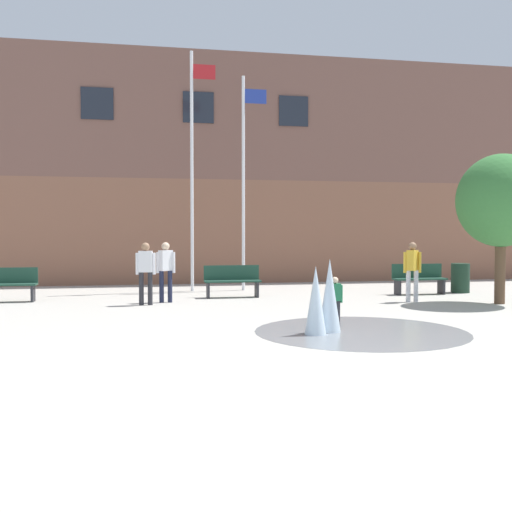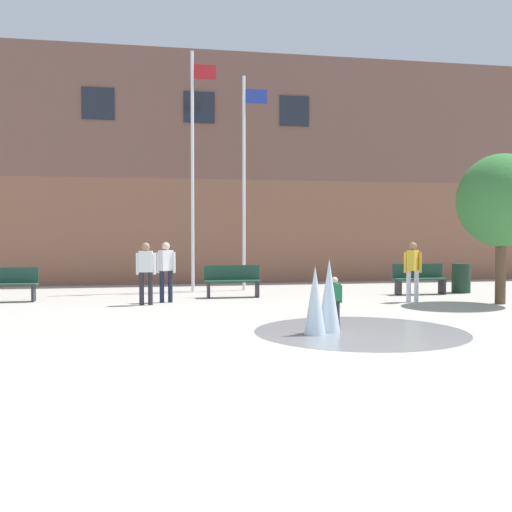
{
  "view_description": "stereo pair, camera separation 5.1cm",
  "coord_description": "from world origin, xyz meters",
  "px_view_note": "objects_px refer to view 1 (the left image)",
  "views": [
    {
      "loc": [
        -1.97,
        -6.59,
        1.82
      ],
      "look_at": [
        0.6,
        7.0,
        1.3
      ],
      "focal_mm": 42.0,
      "sensor_mm": 36.0,
      "label": 1
    },
    {
      "loc": [
        -1.92,
        -6.6,
        1.82
      ],
      "look_at": [
        0.6,
        7.0,
        1.3
      ],
      "focal_mm": 42.0,
      "sensor_mm": 36.0,
      "label": 2
    }
  ],
  "objects_px": {
    "flagpole_left": "(193,164)",
    "park_bench_left_of_flagpoles": "(232,281)",
    "park_bench_far_right": "(419,278)",
    "adult_in_red": "(166,267)",
    "teen_by_trashcan": "(146,268)",
    "street_tree_near_building": "(501,201)",
    "child_with_pink_shirt": "(335,298)",
    "park_bench_far_left": "(6,284)",
    "adult_watching": "(412,267)",
    "flagpole_right": "(244,176)",
    "trash_can": "(460,278)"
  },
  "relations": [
    {
      "from": "flagpole_left",
      "to": "park_bench_left_of_flagpoles",
      "type": "bearing_deg",
      "value": -65.64
    },
    {
      "from": "park_bench_far_right",
      "to": "adult_in_red",
      "type": "relative_size",
      "value": 1.01
    },
    {
      "from": "teen_by_trashcan",
      "to": "street_tree_near_building",
      "type": "bearing_deg",
      "value": -1.42
    },
    {
      "from": "park_bench_left_of_flagpoles",
      "to": "teen_by_trashcan",
      "type": "relative_size",
      "value": 1.01
    },
    {
      "from": "street_tree_near_building",
      "to": "flagpole_left",
      "type": "bearing_deg",
      "value": 146.82
    },
    {
      "from": "park_bench_far_right",
      "to": "child_with_pink_shirt",
      "type": "relative_size",
      "value": 1.62
    },
    {
      "from": "teen_by_trashcan",
      "to": "street_tree_near_building",
      "type": "xyz_separation_m",
      "value": [
        9.01,
        -1.41,
        1.72
      ]
    },
    {
      "from": "park_bench_far_left",
      "to": "street_tree_near_building",
      "type": "bearing_deg",
      "value": -12.55
    },
    {
      "from": "park_bench_far_right",
      "to": "adult_watching",
      "type": "bearing_deg",
      "value": -120.45
    },
    {
      "from": "park_bench_far_left",
      "to": "park_bench_far_right",
      "type": "xyz_separation_m",
      "value": [
        11.71,
        -0.18,
        0.0
      ]
    },
    {
      "from": "park_bench_far_left",
      "to": "park_bench_left_of_flagpoles",
      "type": "height_order",
      "value": "same"
    },
    {
      "from": "park_bench_far_left",
      "to": "flagpole_left",
      "type": "bearing_deg",
      "value": 22.11
    },
    {
      "from": "teen_by_trashcan",
      "to": "child_with_pink_shirt",
      "type": "bearing_deg",
      "value": -43.39
    },
    {
      "from": "teen_by_trashcan",
      "to": "park_bench_far_left",
      "type": "bearing_deg",
      "value": 166.44
    },
    {
      "from": "adult_watching",
      "to": "flagpole_right",
      "type": "relative_size",
      "value": 0.23
    },
    {
      "from": "child_with_pink_shirt",
      "to": "park_bench_left_of_flagpoles",
      "type": "bearing_deg",
      "value": 90.08
    },
    {
      "from": "park_bench_far_right",
      "to": "park_bench_far_left",
      "type": "bearing_deg",
      "value": 179.13
    },
    {
      "from": "adult_watching",
      "to": "adult_in_red",
      "type": "bearing_deg",
      "value": 126.78
    },
    {
      "from": "flagpole_left",
      "to": "street_tree_near_building",
      "type": "distance_m",
      "value": 9.08
    },
    {
      "from": "park_bench_left_of_flagpoles",
      "to": "flagpole_right",
      "type": "xyz_separation_m",
      "value": [
        0.71,
        2.07,
        3.17
      ]
    },
    {
      "from": "trash_can",
      "to": "adult_watching",
      "type": "bearing_deg",
      "value": -141.0
    },
    {
      "from": "park_bench_left_of_flagpoles",
      "to": "trash_can",
      "type": "xyz_separation_m",
      "value": [
        7.1,
        0.04,
        -0.03
      ]
    },
    {
      "from": "adult_watching",
      "to": "flagpole_left",
      "type": "relative_size",
      "value": 0.21
    },
    {
      "from": "flagpole_right",
      "to": "trash_can",
      "type": "bearing_deg",
      "value": -17.6
    },
    {
      "from": "flagpole_left",
      "to": "trash_can",
      "type": "distance_m",
      "value": 9.02
    },
    {
      "from": "park_bench_left_of_flagpoles",
      "to": "street_tree_near_building",
      "type": "distance_m",
      "value": 7.49
    },
    {
      "from": "trash_can",
      "to": "teen_by_trashcan",
      "type": "bearing_deg",
      "value": -171.22
    },
    {
      "from": "adult_in_red",
      "to": "street_tree_near_building",
      "type": "distance_m",
      "value": 8.87
    },
    {
      "from": "park_bench_far_left",
      "to": "child_with_pink_shirt",
      "type": "relative_size",
      "value": 1.62
    },
    {
      "from": "park_bench_far_left",
      "to": "park_bench_left_of_flagpoles",
      "type": "distance_m",
      "value": 6.09
    },
    {
      "from": "park_bench_far_right",
      "to": "child_with_pink_shirt",
      "type": "height_order",
      "value": "child_with_pink_shirt"
    },
    {
      "from": "adult_watching",
      "to": "flagpole_right",
      "type": "xyz_separation_m",
      "value": [
        -3.82,
        4.12,
        2.71
      ]
    },
    {
      "from": "park_bench_left_of_flagpoles",
      "to": "adult_in_red",
      "type": "bearing_deg",
      "value": -153.75
    },
    {
      "from": "teen_by_trashcan",
      "to": "flagpole_right",
      "type": "distance_m",
      "value": 5.43
    },
    {
      "from": "teen_by_trashcan",
      "to": "trash_can",
      "type": "xyz_separation_m",
      "value": [
        9.54,
        1.47,
        -0.48
      ]
    },
    {
      "from": "park_bench_left_of_flagpoles",
      "to": "adult_in_red",
      "type": "height_order",
      "value": "adult_in_red"
    },
    {
      "from": "adult_in_red",
      "to": "flagpole_left",
      "type": "distance_m",
      "value": 4.41
    },
    {
      "from": "adult_watching",
      "to": "teen_by_trashcan",
      "type": "xyz_separation_m",
      "value": [
        -6.96,
        0.61,
        0.0
      ]
    },
    {
      "from": "child_with_pink_shirt",
      "to": "adult_watching",
      "type": "bearing_deg",
      "value": 37.14
    },
    {
      "from": "teen_by_trashcan",
      "to": "street_tree_near_building",
      "type": "distance_m",
      "value": 9.28
    },
    {
      "from": "park_bench_left_of_flagpoles",
      "to": "street_tree_near_building",
      "type": "bearing_deg",
      "value": -23.39
    },
    {
      "from": "teen_by_trashcan",
      "to": "trash_can",
      "type": "relative_size",
      "value": 1.77
    },
    {
      "from": "street_tree_near_building",
      "to": "teen_by_trashcan",
      "type": "bearing_deg",
      "value": 171.09
    },
    {
      "from": "park_bench_left_of_flagpoles",
      "to": "teen_by_trashcan",
      "type": "bearing_deg",
      "value": -149.5
    },
    {
      "from": "flagpole_left",
      "to": "trash_can",
      "type": "bearing_deg",
      "value": -14.17
    },
    {
      "from": "park_bench_far_right",
      "to": "street_tree_near_building",
      "type": "distance_m",
      "value": 3.56
    },
    {
      "from": "child_with_pink_shirt",
      "to": "flagpole_right",
      "type": "relative_size",
      "value": 0.14
    },
    {
      "from": "child_with_pink_shirt",
      "to": "trash_can",
      "type": "relative_size",
      "value": 1.1
    },
    {
      "from": "park_bench_left_of_flagpoles",
      "to": "adult_watching",
      "type": "bearing_deg",
      "value": -24.32
    },
    {
      "from": "adult_in_red",
      "to": "flagpole_right",
      "type": "height_order",
      "value": "flagpole_right"
    }
  ]
}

